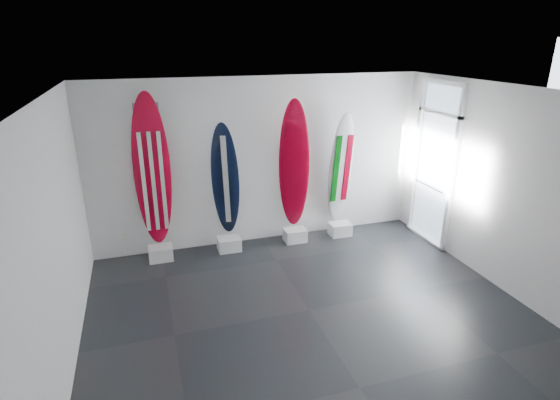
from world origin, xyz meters
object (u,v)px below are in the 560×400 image
object	(u,v)px
surfboard_usa	(152,172)
surfboard_italy	(341,169)
surfboard_swiss	(294,166)
surfboard_navy	(225,181)

from	to	relation	value
surfboard_usa	surfboard_italy	world-z (taller)	surfboard_usa
surfboard_swiss	surfboard_italy	world-z (taller)	surfboard_swiss
surfboard_navy	surfboard_italy	bearing A→B (deg)	18.41
surfboard_usa	surfboard_swiss	bearing A→B (deg)	0.78
surfboard_swiss	surfboard_italy	distance (m)	0.93
surfboard_usa	surfboard_navy	world-z (taller)	surfboard_usa
surfboard_swiss	surfboard_italy	bearing A→B (deg)	20.05
surfboard_usa	surfboard_italy	xyz separation A→B (m)	(3.36, 0.00, -0.24)
surfboard_navy	surfboard_italy	size ratio (longest dim) A/B	0.99
surfboard_swiss	surfboard_italy	xyz separation A→B (m)	(0.92, 0.00, -0.14)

